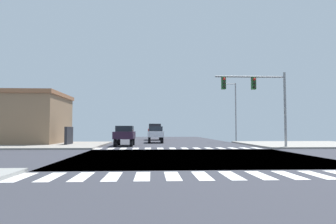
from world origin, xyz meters
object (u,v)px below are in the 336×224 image
object	(u,v)px
street_lamp	(234,106)
bank_building	(5,119)
traffic_signal_mast	(258,92)
sedan_leading_3	(125,134)
suv_nearside_1	(155,130)
sedan_farside_1	(156,133)

from	to	relation	value
street_lamp	bank_building	xyz separation A→B (m)	(-25.56, -5.06, -1.78)
traffic_signal_mast	sedan_leading_3	distance (m)	12.65
suv_nearside_1	sedan_farside_1	bearing A→B (deg)	90.00
sedan_farside_1	sedan_leading_3	bearing A→B (deg)	64.61
traffic_signal_mast	sedan_leading_3	xyz separation A→B (m)	(-11.31, 4.43, -3.53)
suv_nearside_1	sedan_farside_1	distance (m)	9.00
traffic_signal_mast	suv_nearside_1	size ratio (longest dim) A/B	1.37
suv_nearside_1	sedan_farside_1	world-z (taller)	suv_nearside_1
traffic_signal_mast	suv_nearside_1	world-z (taller)	traffic_signal_mast
bank_building	suv_nearside_1	size ratio (longest dim) A/B	2.95
sedan_leading_3	suv_nearside_1	bearing A→B (deg)	-101.08
street_lamp	sedan_farside_1	world-z (taller)	street_lamp
suv_nearside_1	sedan_leading_3	bearing A→B (deg)	78.92
sedan_leading_3	bank_building	bearing A→B (deg)	-15.14
traffic_signal_mast	street_lamp	size ratio (longest dim) A/B	0.86
street_lamp	sedan_leading_3	xyz separation A→B (m)	(-12.83, -8.51, -3.34)
street_lamp	sedan_leading_3	bearing A→B (deg)	-146.45
bank_building	sedan_leading_3	world-z (taller)	bank_building
bank_building	suv_nearside_1	distance (m)	19.75
street_lamp	suv_nearside_1	world-z (taller)	street_lamp
traffic_signal_mast	bank_building	world-z (taller)	traffic_signal_mast
traffic_signal_mast	sedan_farside_1	distance (m)	14.04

